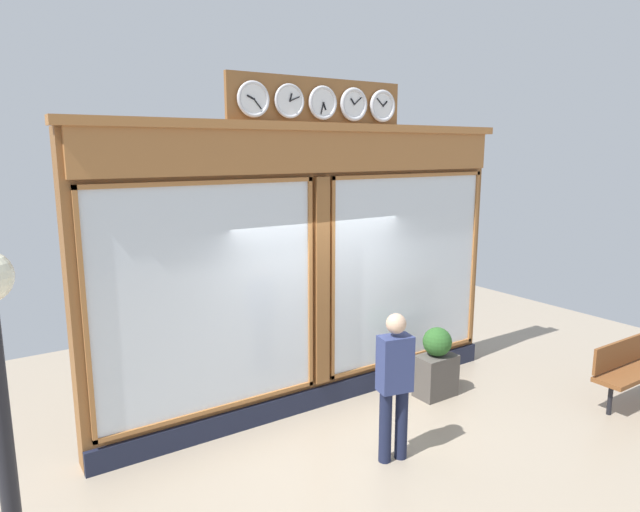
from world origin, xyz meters
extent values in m
cube|color=brown|center=(0.00, -0.15, 1.81)|extent=(6.00, 0.30, 3.63)
cube|color=#191E33|center=(0.00, 0.02, 0.14)|extent=(6.00, 0.08, 0.28)
cube|color=#A56936|center=(0.00, 0.04, 3.37)|extent=(5.88, 0.08, 0.51)
cube|color=#A56936|center=(0.00, 0.02, 3.68)|extent=(6.12, 0.20, 0.10)
cube|color=silver|center=(-1.52, 0.01, 1.71)|extent=(2.65, 0.02, 2.62)
cube|color=#A56936|center=(-1.52, 0.04, 3.04)|extent=(2.75, 0.04, 0.05)
cube|color=#A56936|center=(-1.52, 0.04, 0.37)|extent=(2.75, 0.04, 0.05)
cube|color=#A56936|center=(-2.87, 0.04, 1.71)|extent=(0.05, 0.04, 2.72)
cube|color=#A56936|center=(-0.18, 0.04, 1.71)|extent=(0.05, 0.04, 2.72)
cube|color=silver|center=(1.52, 0.01, 1.71)|extent=(2.65, 0.02, 2.62)
cube|color=#A56936|center=(1.52, 0.04, 3.04)|extent=(2.75, 0.04, 0.05)
cube|color=#A56936|center=(1.52, 0.04, 0.37)|extent=(2.75, 0.04, 0.05)
cube|color=#A56936|center=(2.87, 0.04, 1.71)|extent=(0.05, 0.04, 2.72)
cube|color=#A56936|center=(0.18, 0.04, 1.71)|extent=(0.05, 0.04, 2.72)
cube|color=brown|center=(0.00, 0.03, 1.71)|extent=(0.20, 0.10, 2.72)
cube|color=brown|center=(0.00, -0.02, 3.96)|extent=(2.47, 0.06, 0.60)
cylinder|color=white|center=(-0.94, 0.06, 3.96)|extent=(0.33, 0.02, 0.33)
torus|color=silver|center=(-0.94, 0.06, 3.96)|extent=(0.41, 0.05, 0.41)
cube|color=black|center=(-0.97, 0.07, 3.99)|extent=(0.08, 0.01, 0.07)
cube|color=black|center=(-0.88, 0.07, 4.00)|extent=(0.11, 0.01, 0.10)
sphere|color=black|center=(-0.94, 0.08, 3.96)|extent=(0.02, 0.02, 0.02)
cylinder|color=white|center=(-0.47, 0.06, 3.96)|extent=(0.33, 0.02, 0.33)
torus|color=silver|center=(-0.47, 0.06, 3.96)|extent=(0.41, 0.05, 0.41)
cube|color=black|center=(-0.44, 0.07, 3.99)|extent=(0.07, 0.01, 0.08)
cube|color=black|center=(-0.52, 0.07, 4.00)|extent=(0.12, 0.01, 0.10)
sphere|color=black|center=(-0.47, 0.08, 3.96)|extent=(0.02, 0.02, 0.02)
cylinder|color=white|center=(0.00, 0.06, 3.96)|extent=(0.33, 0.02, 0.33)
torus|color=silver|center=(0.00, 0.06, 3.96)|extent=(0.40, 0.04, 0.40)
cube|color=black|center=(-0.02, 0.07, 3.91)|extent=(0.05, 0.01, 0.09)
cube|color=black|center=(0.02, 0.07, 3.89)|extent=(0.05, 0.01, 0.14)
sphere|color=black|center=(0.00, 0.08, 3.96)|extent=(0.02, 0.02, 0.02)
cylinder|color=white|center=(0.47, 0.06, 3.96)|extent=(0.33, 0.02, 0.33)
torus|color=silver|center=(0.47, 0.06, 3.96)|extent=(0.40, 0.04, 0.40)
cube|color=black|center=(0.46, 0.07, 4.00)|extent=(0.04, 0.01, 0.09)
cube|color=black|center=(0.40, 0.07, 3.98)|extent=(0.13, 0.01, 0.06)
sphere|color=black|center=(0.47, 0.08, 3.96)|extent=(0.02, 0.02, 0.02)
cylinder|color=white|center=(0.94, 0.06, 3.96)|extent=(0.33, 0.02, 0.33)
torus|color=silver|center=(0.94, 0.06, 3.96)|extent=(0.40, 0.04, 0.40)
cube|color=black|center=(0.98, 0.07, 3.97)|extent=(0.09, 0.01, 0.05)
cube|color=black|center=(0.89, 0.07, 3.90)|extent=(0.10, 0.01, 0.11)
sphere|color=black|center=(0.94, 0.08, 3.96)|extent=(0.02, 0.02, 0.02)
cylinder|color=#191E38|center=(0.16, 1.53, 0.41)|extent=(0.14, 0.14, 0.82)
cylinder|color=#191E38|center=(-0.03, 1.58, 0.41)|extent=(0.14, 0.14, 0.82)
cube|color=navy|center=(0.06, 1.56, 1.13)|extent=(0.40, 0.29, 0.62)
sphere|color=tan|center=(0.06, 1.56, 1.58)|extent=(0.22, 0.22, 0.22)
cube|color=#4C4742|center=(-1.52, 0.65, 0.30)|extent=(0.56, 0.36, 0.59)
sphere|color=#285623|center=(-1.52, 0.65, 0.79)|extent=(0.40, 0.40, 0.40)
cube|color=brown|center=(-3.54, 2.31, 0.45)|extent=(1.40, 0.40, 0.06)
cube|color=brown|center=(-3.54, 2.14, 0.69)|extent=(1.40, 0.04, 0.36)
cylinder|color=black|center=(-2.99, 2.31, 0.23)|extent=(0.06, 0.06, 0.45)
camera|label=1|loc=(3.89, 5.83, 3.41)|focal=31.28mm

